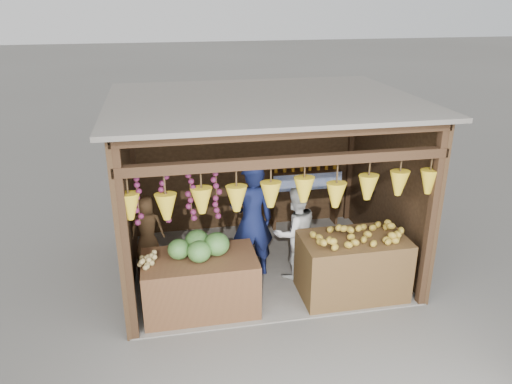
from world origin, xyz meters
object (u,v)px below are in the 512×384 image
woman_standing (295,233)px  counter_left (200,284)px  man_standing (252,221)px  counter_right (352,266)px  vendor_seated (147,229)px

woman_standing → counter_left: bearing=8.2°
man_standing → woman_standing: man_standing is taller
man_standing → counter_right: bearing=141.8°
counter_left → man_standing: 1.24m
woman_standing → man_standing: bearing=-27.6°
man_standing → vendor_seated: size_ratio=1.79×
woman_standing → vendor_seated: bearing=-23.4°
counter_right → counter_left: bearing=179.0°
woman_standing → vendor_seated: woman_standing is taller
counter_left → woman_standing: 1.63m
counter_right → vendor_seated: vendor_seated is taller
man_standing → woman_standing: size_ratio=1.25×
man_standing → woman_standing: (0.63, -0.15, -0.18)m
counter_left → counter_right: size_ratio=1.03×
counter_left → woman_standing: bearing=22.6°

